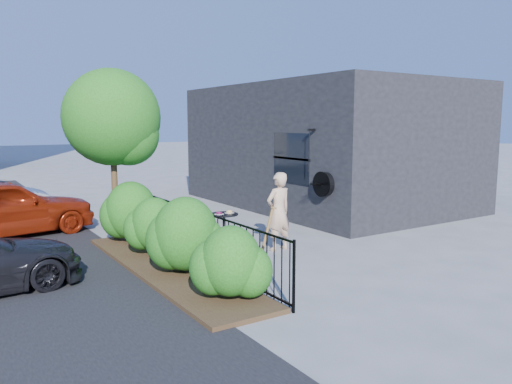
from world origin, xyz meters
TOP-DOWN VIEW (x-y plane):
  - ground at (0.00, 0.00)m, footprint 120.00×120.00m
  - shop_building at (5.50, 4.50)m, footprint 6.22×9.00m
  - fence at (-1.50, 0.00)m, footprint 0.05×6.05m
  - planting_bed at (-2.20, 0.00)m, footprint 1.30×6.00m
  - shrubs at (-2.10, 0.10)m, footprint 1.10×5.60m
  - patio_tree at (-2.24, 2.76)m, footprint 2.20×2.20m
  - cafe_table at (-0.48, 0.88)m, footprint 0.62×0.62m
  - woman at (0.45, 0.12)m, footprint 0.66×0.47m
  - shovel at (-1.26, -1.80)m, footprint 0.48×0.18m
  - car_red at (-4.46, 4.81)m, footprint 4.44×2.32m

SIDE VIEW (x-z plane):
  - ground at x=0.00m, z-range 0.00..0.00m
  - planting_bed at x=-2.20m, z-range 0.00..0.08m
  - cafe_table at x=-0.48m, z-range 0.12..0.96m
  - fence at x=-1.50m, z-range 0.01..1.11m
  - shovel at x=-1.26m, z-range -0.09..1.32m
  - shrubs at x=-2.10m, z-range 0.08..1.32m
  - car_red at x=-4.46m, z-range 0.00..1.44m
  - woman at x=0.45m, z-range 0.00..1.72m
  - shop_building at x=5.50m, z-range 0.00..4.00m
  - patio_tree at x=-2.24m, z-range 0.79..4.73m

